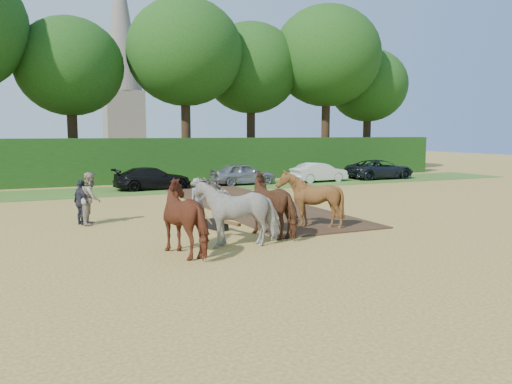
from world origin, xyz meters
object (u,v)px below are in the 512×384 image
spectator_near (91,198)px  plough_team (256,207)px  church (122,56)px  spectator_far (81,202)px  parked_cars (232,175)px

spectator_near → plough_team: size_ratio=0.28×
spectator_near → plough_team: (4.46, -4.82, 0.06)m
spectator_near → church: bearing=3.4°
spectator_near → plough_team: plough_team is taller
spectator_near → plough_team: 6.57m
spectator_far → spectator_near: bearing=-122.3°
church → spectator_near: bearing=-100.8°
parked_cars → church: church is taller
parked_cars → church: 42.85m
spectator_far → plough_team: 6.84m
spectator_far → parked_cars: bearing=-65.2°
church → parked_cars: bearing=-90.2°
parked_cars → church: (0.17, 40.82, 13.04)m
spectator_near → parked_cars: spectator_near is taller
plough_team → parked_cars: 16.16m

